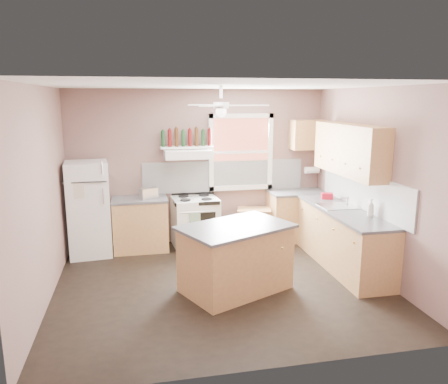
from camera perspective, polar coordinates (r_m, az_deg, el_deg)
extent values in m
plane|color=black|center=(6.22, -0.35, -11.95)|extent=(4.50, 4.50, 0.00)
plane|color=white|center=(5.68, -0.39, 13.77)|extent=(4.50, 4.50, 0.00)
cube|color=#755750|center=(7.77, -3.29, 3.30)|extent=(4.50, 0.05, 2.70)
cube|color=#755750|center=(6.62, 19.32, 1.11)|extent=(0.05, 4.00, 2.70)
cube|color=#755750|center=(5.81, -22.94, -0.63)|extent=(0.05, 4.00, 2.70)
cube|color=white|center=(7.83, 0.03, 2.10)|extent=(2.90, 0.03, 0.55)
cube|color=white|center=(6.89, 17.67, 0.14)|extent=(0.03, 2.60, 0.55)
cube|color=brown|center=(7.83, 2.19, 5.24)|extent=(1.00, 0.02, 1.20)
cube|color=white|center=(7.81, 2.24, 5.21)|extent=(1.16, 0.07, 1.36)
cube|color=white|center=(7.44, -17.26, -2.13)|extent=(0.72, 0.70, 1.55)
cube|color=#A77345|center=(7.57, -10.83, -4.27)|extent=(0.90, 0.60, 0.86)
cube|color=#454548|center=(7.46, -10.97, -0.95)|extent=(0.92, 0.62, 0.04)
cube|color=silver|center=(7.38, -9.84, -0.16)|extent=(0.32, 0.26, 0.18)
cube|color=white|center=(7.62, -3.77, -3.95)|extent=(0.81, 0.71, 0.86)
cube|color=white|center=(7.43, -4.77, 4.98)|extent=(0.78, 0.50, 0.14)
cube|color=white|center=(7.54, -4.89, 5.85)|extent=(0.90, 0.26, 0.03)
cube|color=#A77345|center=(7.93, 3.92, -4.33)|extent=(0.67, 0.53, 0.59)
cube|color=#A77345|center=(8.09, 9.51, -3.15)|extent=(1.00, 0.60, 0.86)
cube|color=#A77345|center=(6.94, 15.21, -5.98)|extent=(0.60, 2.20, 0.86)
cube|color=#454548|center=(7.98, 9.62, -0.03)|extent=(1.02, 0.62, 0.04)
cube|color=#454548|center=(6.82, 15.34, -2.39)|extent=(0.62, 2.22, 0.04)
cube|color=silver|center=(6.99, 14.61, -1.87)|extent=(0.55, 0.45, 0.03)
cylinder|color=silver|center=(7.04, 15.82, -1.21)|extent=(0.03, 0.03, 0.14)
cube|color=#A77345|center=(6.90, 16.05, 5.35)|extent=(0.33, 1.80, 0.76)
cube|color=#A77345|center=(8.03, 10.88, 7.35)|extent=(0.60, 0.33, 0.52)
cylinder|color=white|center=(8.18, 11.40, 2.83)|extent=(0.26, 0.12, 0.12)
cube|color=#A77345|center=(5.90, 1.52, -8.79)|extent=(1.57, 1.33, 0.86)
cube|color=#454548|center=(5.76, 1.55, -4.60)|extent=(1.67, 1.43, 0.04)
cylinder|color=white|center=(5.68, -0.39, 11.24)|extent=(0.20, 0.20, 0.08)
imported|color=silver|center=(6.51, 18.61, -1.98)|extent=(0.11, 0.11, 0.25)
cube|color=red|center=(7.46, 13.32, -0.50)|extent=(0.21, 0.16, 0.10)
cylinder|color=#143819|center=(7.49, -7.98, 6.89)|extent=(0.06, 0.06, 0.27)
cylinder|color=#590F0F|center=(7.49, -7.10, 6.99)|extent=(0.06, 0.06, 0.29)
cylinder|color=#3F230F|center=(7.50, -6.23, 7.10)|extent=(0.06, 0.06, 0.31)
cylinder|color=#143819|center=(7.51, -5.35, 6.97)|extent=(0.06, 0.06, 0.27)
cylinder|color=#590F0F|center=(7.53, -4.48, 7.07)|extent=(0.06, 0.06, 0.29)
cylinder|color=#3F230F|center=(7.54, -3.61, 7.17)|extent=(0.06, 0.06, 0.31)
cylinder|color=#143819|center=(7.56, -2.75, 7.04)|extent=(0.06, 0.06, 0.27)
cylinder|color=#590F0F|center=(7.58, -1.89, 7.14)|extent=(0.06, 0.06, 0.29)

